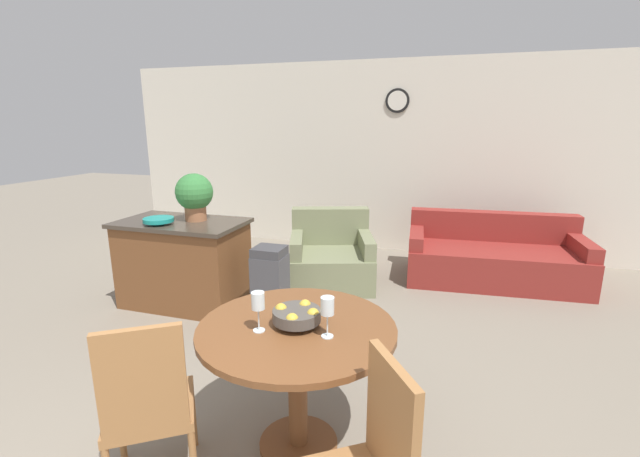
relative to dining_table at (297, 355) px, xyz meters
name	(u,v)px	position (x,y,z in m)	size (l,w,h in m)	color
wall_back	(381,158)	(-0.27, 4.23, 0.75)	(8.00, 0.09, 2.70)	silver
dining_table	(297,355)	(0.00, 0.00, 0.00)	(1.09, 1.09, 0.78)	brown
dining_chair_near_left	(148,402)	(-0.59, -0.50, -0.08)	(0.58, 0.58, 0.97)	#9E6B3D
fruit_bowl	(297,315)	(0.00, 0.00, 0.24)	(0.26, 0.26, 0.11)	#4C4742
wine_glass_left	(258,302)	(-0.17, -0.12, 0.34)	(0.07, 0.07, 0.22)	silver
wine_glass_right	(327,308)	(0.19, -0.07, 0.34)	(0.07, 0.07, 0.22)	silver
kitchen_island	(184,263)	(-1.83, 1.58, -0.15)	(1.27, 0.73, 0.89)	brown
teal_bowl	(158,220)	(-1.95, 1.40, 0.33)	(0.29, 0.29, 0.06)	teal
potted_plant	(194,194)	(-1.70, 1.66, 0.55)	(0.37, 0.37, 0.47)	#A36642
trash_bin	(270,283)	(-0.85, 1.54, -0.25)	(0.30, 0.28, 0.71)	#47474C
couch	(493,258)	(1.28, 3.27, -0.33)	(2.04, 1.08, 0.78)	maroon
armchair	(331,259)	(-0.55, 2.62, -0.31)	(1.17, 1.15, 0.84)	#7A7F5B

